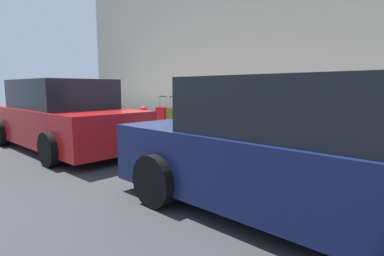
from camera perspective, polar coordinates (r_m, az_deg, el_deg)
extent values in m
plane|color=#333335|center=(8.26, -10.28, -2.46)|extent=(40.00, 40.00, 0.00)
cube|color=#ADA89E|center=(9.96, 1.12, -0.22)|extent=(18.00, 5.00, 0.14)
cube|color=#B2A893|center=(14.55, 15.53, 19.24)|extent=(24.00, 3.00, 8.85)
cube|color=#59601E|center=(6.30, 17.91, -1.27)|extent=(0.46, 0.27, 0.71)
cube|color=black|center=(6.30, 17.91, -1.27)|extent=(0.46, 0.09, 0.73)
cylinder|color=gray|center=(6.15, 19.66, 3.15)|extent=(0.02, 0.02, 0.29)
cylinder|color=gray|center=(6.34, 16.58, 3.40)|extent=(0.02, 0.02, 0.29)
cylinder|color=black|center=(6.24, 18.15, 4.60)|extent=(0.39, 0.06, 0.02)
cylinder|color=black|center=(6.26, 19.36, -4.48)|extent=(0.05, 0.02, 0.04)
cylinder|color=black|center=(6.45, 16.26, -4.00)|extent=(0.05, 0.02, 0.04)
cube|color=red|center=(6.42, 13.84, -1.68)|extent=(0.38, 0.23, 0.55)
cube|color=black|center=(6.42, 13.84, -1.68)|extent=(0.37, 0.06, 0.56)
cylinder|color=gray|center=(6.31, 15.23, 1.96)|extent=(0.02, 0.02, 0.29)
cylinder|color=gray|center=(6.43, 12.73, 2.15)|extent=(0.02, 0.02, 0.29)
cylinder|color=black|center=(6.36, 14.01, 3.37)|extent=(0.30, 0.05, 0.02)
cylinder|color=black|center=(6.41, 15.06, -4.04)|extent=(0.05, 0.02, 0.04)
cylinder|color=black|center=(6.53, 12.52, -3.74)|extent=(0.05, 0.02, 0.04)
cube|color=#9EA0A8|center=(6.59, 10.55, -1.51)|extent=(0.36, 0.22, 0.51)
cube|color=black|center=(6.59, 10.55, -1.51)|extent=(0.36, 0.05, 0.52)
cylinder|color=gray|center=(6.47, 11.75, 1.58)|extent=(0.02, 0.02, 0.22)
cylinder|color=gray|center=(6.61, 9.52, 1.76)|extent=(0.02, 0.02, 0.22)
cylinder|color=black|center=(6.53, 10.65, 2.65)|extent=(0.29, 0.04, 0.02)
cylinder|color=black|center=(6.56, 11.65, -3.66)|extent=(0.04, 0.02, 0.04)
cylinder|color=black|center=(6.70, 9.37, -3.37)|extent=(0.04, 0.02, 0.04)
cube|color=#0F606B|center=(6.87, 7.92, -0.77)|extent=(0.39, 0.19, 0.59)
cube|color=black|center=(6.87, 7.92, -0.77)|extent=(0.39, 0.05, 0.60)
cylinder|color=gray|center=(6.74, 9.08, 1.73)|extent=(0.02, 0.02, 0.04)
cylinder|color=gray|center=(6.93, 6.88, 1.93)|extent=(0.02, 0.02, 0.04)
cylinder|color=black|center=(6.83, 7.97, 1.99)|extent=(0.32, 0.03, 0.02)
cylinder|color=black|center=(6.82, 9.01, -3.17)|extent=(0.04, 0.02, 0.04)
cylinder|color=black|center=(7.01, 6.77, -2.83)|extent=(0.04, 0.02, 0.04)
cube|color=navy|center=(7.08, 4.70, -0.02)|extent=(0.42, 0.25, 0.70)
cube|color=black|center=(7.08, 4.70, -0.02)|extent=(0.42, 0.07, 0.72)
cylinder|color=gray|center=(6.92, 5.79, 2.89)|extent=(0.02, 0.02, 0.04)
cylinder|color=gray|center=(7.15, 3.70, 3.06)|extent=(0.02, 0.02, 0.04)
cylinder|color=black|center=(7.03, 4.73, 3.14)|extent=(0.35, 0.05, 0.02)
cylinder|color=black|center=(7.01, 5.75, -2.82)|extent=(0.05, 0.02, 0.04)
cylinder|color=black|center=(7.25, 3.63, -2.46)|extent=(0.05, 0.02, 0.04)
cube|color=maroon|center=(7.37, 2.09, 0.15)|extent=(0.37, 0.24, 0.66)
cube|color=black|center=(7.37, 2.09, 0.15)|extent=(0.38, 0.04, 0.67)
cylinder|color=gray|center=(7.23, 3.06, 3.40)|extent=(0.02, 0.02, 0.19)
cylinder|color=gray|center=(7.42, 1.18, 3.52)|extent=(0.02, 0.02, 0.19)
cylinder|color=black|center=(7.32, 2.11, 4.22)|extent=(0.31, 0.03, 0.02)
cylinder|color=black|center=(7.31, 3.05, -2.36)|extent=(0.04, 0.02, 0.04)
cylinder|color=black|center=(7.51, 1.14, -2.08)|extent=(0.04, 0.02, 0.04)
cube|color=black|center=(7.65, -0.62, -0.05)|extent=(0.45, 0.23, 0.53)
cube|color=black|center=(7.65, -0.62, -0.05)|extent=(0.45, 0.06, 0.54)
cylinder|color=gray|center=(7.50, 0.49, 2.54)|extent=(0.02, 0.02, 0.18)
cylinder|color=gray|center=(7.73, -1.71, 2.69)|extent=(0.02, 0.02, 0.18)
cylinder|color=black|center=(7.61, -0.63, 3.31)|extent=(0.38, 0.05, 0.02)
cylinder|color=black|center=(7.57, 0.52, -2.00)|extent=(0.05, 0.02, 0.04)
cylinder|color=black|center=(7.81, -1.72, -1.71)|extent=(0.05, 0.02, 0.04)
cube|color=#59601E|center=(8.00, -3.16, 1.08)|extent=(0.47, 0.24, 0.76)
cube|color=black|center=(8.00, -3.16, 1.08)|extent=(0.47, 0.05, 0.77)
cylinder|color=gray|center=(7.81, -2.15, 4.78)|extent=(0.02, 0.02, 0.29)
cylinder|color=gray|center=(8.10, -4.18, 4.87)|extent=(0.02, 0.02, 0.29)
cylinder|color=black|center=(7.95, -3.19, 5.88)|extent=(0.40, 0.03, 0.02)
cylinder|color=black|center=(7.90, -2.09, -1.60)|extent=(0.04, 0.02, 0.04)
cylinder|color=black|center=(8.20, -4.14, -1.28)|extent=(0.04, 0.02, 0.04)
cube|color=red|center=(8.31, -5.45, 1.29)|extent=(0.35, 0.24, 0.75)
cube|color=black|center=(8.31, -5.45, 1.29)|extent=(0.35, 0.04, 0.77)
cylinder|color=gray|center=(8.17, -4.82, 4.89)|extent=(0.02, 0.02, 0.30)
cylinder|color=gray|center=(8.38, -6.15, 4.94)|extent=(0.02, 0.02, 0.30)
cylinder|color=black|center=(8.27, -5.51, 5.95)|extent=(0.28, 0.03, 0.02)
cylinder|color=black|center=(8.25, -4.72, -1.23)|extent=(0.04, 0.02, 0.04)
cylinder|color=black|center=(8.47, -6.09, -1.02)|extent=(0.04, 0.02, 0.04)
cylinder|color=red|center=(9.00, -9.00, 1.23)|extent=(0.20, 0.20, 0.60)
sphere|color=red|center=(8.97, -9.04, 3.45)|extent=(0.21, 0.21, 0.21)
cylinder|color=red|center=(9.12, -9.60, 1.48)|extent=(0.09, 0.10, 0.09)
cylinder|color=red|center=(8.88, -8.39, 1.35)|extent=(0.09, 0.10, 0.09)
cylinder|color=brown|center=(9.47, -12.47, 1.96)|extent=(0.11, 0.11, 0.77)
cylinder|color=slate|center=(6.10, 28.72, -0.51)|extent=(0.05, 0.05, 1.05)
cube|color=#1E2328|center=(6.05, 29.10, 5.45)|extent=(0.12, 0.09, 0.22)
cube|color=#141E4C|center=(3.58, 19.49, -6.98)|extent=(4.43, 2.00, 0.75)
cube|color=black|center=(3.48, 19.99, 4.00)|extent=(2.33, 1.78, 0.62)
cylinder|color=black|center=(3.72, -6.83, -9.75)|extent=(0.65, 0.24, 0.64)
cylinder|color=black|center=(5.07, 9.76, -5.11)|extent=(0.65, 0.24, 0.64)
cube|color=#AD1619|center=(7.69, -23.09, 0.59)|extent=(4.78, 1.88, 0.78)
cube|color=black|center=(7.65, -23.37, 5.90)|extent=(2.50, 1.68, 0.64)
cylinder|color=black|center=(8.82, -32.11, -0.77)|extent=(0.65, 0.24, 0.64)
cylinder|color=black|center=(9.41, -21.67, 0.32)|extent=(0.65, 0.24, 0.64)
cylinder|color=black|center=(6.05, -25.05, -3.65)|extent=(0.65, 0.24, 0.64)
cylinder|color=black|center=(6.88, -11.26, -1.79)|extent=(0.65, 0.24, 0.64)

